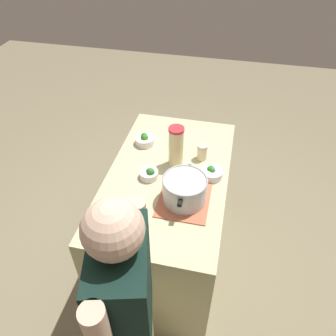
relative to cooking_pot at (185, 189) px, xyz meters
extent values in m
plane|color=#776E54|center=(-0.21, -0.14, -0.97)|extent=(8.00, 8.00, 0.00)
cube|color=#BBB688|center=(-0.21, -0.14, -0.53)|extent=(1.32, 0.77, 0.88)
cube|color=#BD6246|center=(0.00, 0.00, -0.09)|extent=(0.34, 0.30, 0.01)
cylinder|color=#B7B7BC|center=(0.00, 0.00, -0.01)|extent=(0.26, 0.26, 0.16)
torus|color=#99999E|center=(0.00, 0.00, 0.07)|extent=(0.26, 0.26, 0.01)
cube|color=black|center=(-0.15, 0.00, 0.04)|extent=(0.04, 0.02, 0.02)
cube|color=black|center=(0.15, 0.00, 0.04)|extent=(0.04, 0.02, 0.02)
cylinder|color=beige|center=(-0.32, -0.12, 0.04)|extent=(0.10, 0.10, 0.27)
cylinder|color=red|center=(-0.32, -0.12, 0.19)|extent=(0.10, 0.10, 0.02)
ellipsoid|color=yellow|center=(-0.30, -0.12, 0.07)|extent=(0.04, 0.04, 0.01)
cylinder|color=beige|center=(-0.41, 0.05, -0.04)|extent=(0.07, 0.07, 0.10)
cylinder|color=#B2AD99|center=(-0.41, 0.05, 0.01)|extent=(0.07, 0.07, 0.01)
cylinder|color=silver|center=(-0.49, -0.38, -0.07)|extent=(0.14, 0.14, 0.05)
ellipsoid|color=#347D1C|center=(-0.48, -0.37, -0.04)|extent=(0.05, 0.05, 0.06)
ellipsoid|color=#256333|center=(-0.50, -0.38, -0.03)|extent=(0.05, 0.05, 0.05)
cylinder|color=silver|center=(-0.24, 0.14, -0.07)|extent=(0.14, 0.14, 0.05)
ellipsoid|color=#297C1C|center=(-0.25, 0.12, -0.04)|extent=(0.05, 0.05, 0.06)
ellipsoid|color=#386F37|center=(-0.24, 0.13, -0.04)|extent=(0.04, 0.04, 0.05)
ellipsoid|color=#36662A|center=(-0.24, 0.14, -0.05)|extent=(0.04, 0.04, 0.04)
cylinder|color=silver|center=(-0.15, -0.26, -0.07)|extent=(0.12, 0.12, 0.05)
ellipsoid|color=#2F6D2E|center=(-0.16, -0.26, -0.05)|extent=(0.04, 0.04, 0.04)
ellipsoid|color=#2F762E|center=(-0.14, -0.24, -0.04)|extent=(0.05, 0.05, 0.06)
cube|color=black|center=(0.76, -0.10, 0.17)|extent=(0.38, 0.28, 0.56)
sphere|color=#CBA78E|center=(0.76, -0.10, 0.54)|extent=(0.20, 0.20, 0.20)
cylinder|color=#CBA78E|center=(0.55, -0.10, 0.29)|extent=(0.08, 0.08, 0.30)
cylinder|color=#CBA78E|center=(0.97, -0.10, 0.29)|extent=(0.08, 0.08, 0.30)
camera|label=1|loc=(1.33, 0.20, 1.34)|focal=35.18mm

